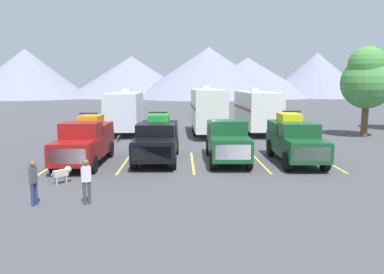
% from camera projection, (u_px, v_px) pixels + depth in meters
% --- Properties ---
extents(ground_plane, '(240.00, 240.00, 0.00)m').
position_uv_depth(ground_plane, '(193.00, 164.00, 19.58)').
color(ground_plane, '#47474C').
extents(pickup_truck_a, '(2.16, 5.64, 2.58)m').
position_uv_depth(pickup_truck_a, '(85.00, 141.00, 19.44)').
color(pickup_truck_a, maroon).
rests_on(pickup_truck_a, ground).
extents(pickup_truck_b, '(2.29, 5.66, 2.56)m').
position_uv_depth(pickup_truck_b, '(157.00, 139.00, 20.26)').
color(pickup_truck_b, black).
rests_on(pickup_truck_b, ground).
extents(pickup_truck_c, '(2.12, 5.59, 2.25)m').
position_uv_depth(pickup_truck_c, '(227.00, 139.00, 20.04)').
color(pickup_truck_c, '#144723').
rests_on(pickup_truck_c, ground).
extents(pickup_truck_d, '(2.18, 5.44, 2.66)m').
position_uv_depth(pickup_truck_d, '(295.00, 139.00, 19.84)').
color(pickup_truck_d, '#144723').
rests_on(pickup_truck_d, ground).
extents(lot_stripe_a, '(0.12, 5.50, 0.01)m').
position_uv_depth(lot_stripe_a, '(57.00, 163.00, 19.73)').
color(lot_stripe_a, gold).
rests_on(lot_stripe_a, ground).
extents(lot_stripe_b, '(0.12, 5.50, 0.01)m').
position_uv_depth(lot_stripe_b, '(125.00, 162.00, 19.83)').
color(lot_stripe_b, gold).
rests_on(lot_stripe_b, ground).
extents(lot_stripe_c, '(0.12, 5.50, 0.01)m').
position_uv_depth(lot_stripe_c, '(193.00, 162.00, 19.92)').
color(lot_stripe_c, gold).
rests_on(lot_stripe_c, ground).
extents(lot_stripe_d, '(0.12, 5.50, 0.01)m').
position_uv_depth(lot_stripe_d, '(259.00, 162.00, 20.02)').
color(lot_stripe_d, gold).
rests_on(lot_stripe_d, ground).
extents(lot_stripe_e, '(0.12, 5.50, 0.01)m').
position_uv_depth(lot_stripe_e, '(326.00, 161.00, 20.12)').
color(lot_stripe_e, gold).
rests_on(lot_stripe_e, ground).
extents(camper_trailer_a, '(2.62, 7.52, 3.63)m').
position_uv_depth(camper_trailer_a, '(125.00, 111.00, 30.39)').
color(camper_trailer_a, silver).
rests_on(camper_trailer_a, ground).
extents(camper_trailer_b, '(2.49, 9.07, 3.93)m').
position_uv_depth(camper_trailer_b, '(208.00, 109.00, 30.18)').
color(camper_trailer_b, silver).
rests_on(camper_trailer_b, ground).
extents(camper_trailer_c, '(2.67, 9.10, 3.70)m').
position_uv_depth(camper_trailer_c, '(257.00, 109.00, 31.22)').
color(camper_trailer_c, silver).
rests_on(camper_trailer_c, ground).
extents(person_a, '(0.25, 0.33, 1.56)m').
position_uv_depth(person_a, '(33.00, 180.00, 12.79)').
color(person_a, navy).
rests_on(person_a, ground).
extents(person_b, '(0.33, 0.26, 1.58)m').
position_uv_depth(person_b, '(86.00, 179.00, 12.93)').
color(person_b, '#3F3F42').
rests_on(person_b, ground).
extents(dog, '(0.70, 0.65, 0.70)m').
position_uv_depth(dog, '(63.00, 172.00, 15.70)').
color(dog, beige).
rests_on(dog, ground).
extents(tree_a, '(3.92, 3.92, 6.89)m').
position_uv_depth(tree_a, '(367.00, 79.00, 28.64)').
color(tree_a, brown).
rests_on(tree_a, ground).
extents(mountain_ridge, '(166.43, 47.14, 16.49)m').
position_uv_depth(mountain_ridge, '(200.00, 74.00, 104.93)').
color(mountain_ridge, gray).
rests_on(mountain_ridge, ground).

